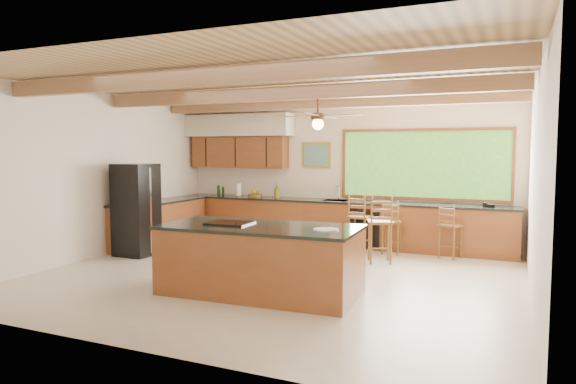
% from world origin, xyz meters
% --- Properties ---
extents(ground, '(7.20, 7.20, 0.00)m').
position_xyz_m(ground, '(0.00, 0.00, 0.00)').
color(ground, beige).
rests_on(ground, ground).
extents(room_shell, '(7.27, 6.54, 3.02)m').
position_xyz_m(room_shell, '(-0.17, 0.65, 2.21)').
color(room_shell, silver).
rests_on(room_shell, ground).
extents(counter_run, '(7.12, 3.10, 1.24)m').
position_xyz_m(counter_run, '(-0.82, 2.52, 0.46)').
color(counter_run, brown).
rests_on(counter_run, ground).
extents(island, '(2.74, 1.39, 0.96)m').
position_xyz_m(island, '(0.22, -0.96, 0.47)').
color(island, brown).
rests_on(island, ground).
extents(refrigerator, '(0.67, 0.64, 1.70)m').
position_xyz_m(refrigerator, '(-3.05, 0.40, 0.85)').
color(refrigerator, black).
rests_on(refrigerator, ground).
extents(bar_stool_a, '(0.37, 0.37, 1.02)m').
position_xyz_m(bar_stool_a, '(1.27, 2.40, 0.60)').
color(bar_stool_a, brown).
rests_on(bar_stool_a, ground).
extents(bar_stool_b, '(0.44, 0.44, 1.12)m').
position_xyz_m(bar_stool_b, '(0.66, 2.32, 0.66)').
color(bar_stool_b, brown).
rests_on(bar_stool_b, ground).
extents(bar_stool_c, '(0.54, 0.54, 1.18)m').
position_xyz_m(bar_stool_c, '(1.25, 1.54, 0.70)').
color(bar_stool_c, brown).
rests_on(bar_stool_c, ground).
extents(bar_stool_d, '(0.46, 0.46, 1.00)m').
position_xyz_m(bar_stool_d, '(2.33, 2.40, 0.59)').
color(bar_stool_d, brown).
rests_on(bar_stool_d, ground).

